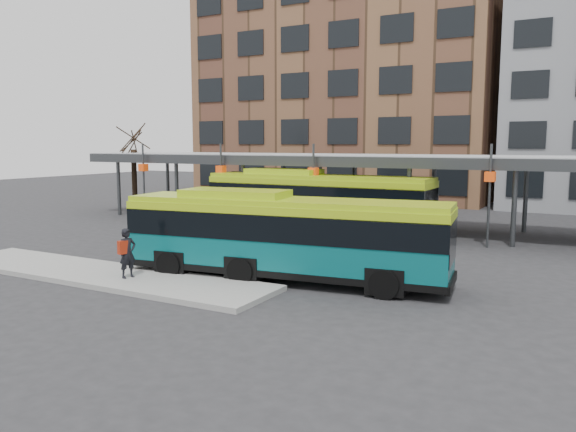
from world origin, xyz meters
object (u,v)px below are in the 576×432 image
Objects in this scene: bus_rear at (316,200)px; pedestrian at (127,253)px; tree at (134,178)px; bus_front at (283,234)px.

bus_rear reaches higher than pedestrian.
bus_rear is 7.21× the size of pedestrian.
tree reaches higher than bus_rear.
tree is 20.79m from pedestrian.
pedestrian is at bearing -93.47° from bus_rear.
bus_rear is 13.15m from pedestrian.
tree reaches higher than bus_front.
bus_front is at bearing -43.93° from pedestrian.
pedestrian is (14.13, -15.19, -1.38)m from tree.
pedestrian is at bearing -154.51° from bus_front.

